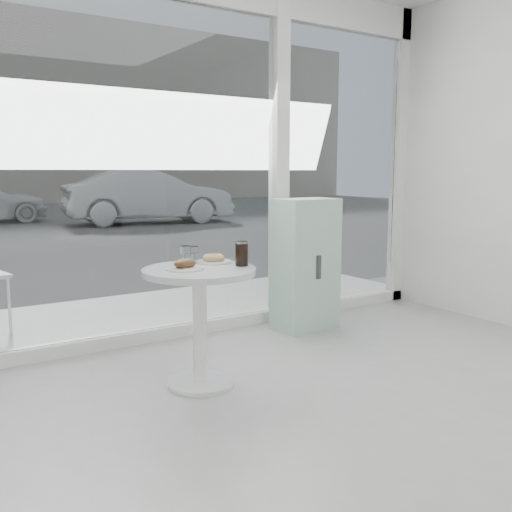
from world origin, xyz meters
TOP-DOWN VIEW (x-y plane):
  - storefront at (0.07, 3.00)m, footprint 5.00×0.14m
  - main_table at (-0.50, 1.90)m, footprint 0.72×0.72m
  - patio_deck at (0.00, 3.80)m, footprint 5.60×1.60m
  - mint_cabinet at (0.91, 2.61)m, footprint 0.55×0.39m
  - car_silver at (3.80, 13.03)m, footprint 4.53×2.15m
  - plate_fritter at (-0.60, 1.90)m, footprint 0.23×0.23m
  - plate_donut at (-0.31, 2.05)m, footprint 0.25×0.25m
  - water_tumbler_a at (-0.49, 2.12)m, footprint 0.07×0.07m
  - water_tumbler_b at (-0.41, 2.14)m, footprint 0.07×0.07m
  - cola_glass at (-0.22, 1.84)m, footprint 0.08×0.08m

SIDE VIEW (x-z plane):
  - patio_deck at x=0.00m, z-range 0.00..0.05m
  - main_table at x=-0.50m, z-range 0.17..0.94m
  - mint_cabinet at x=0.91m, z-range 0.00..1.15m
  - car_silver at x=3.80m, z-range 0.00..1.43m
  - plate_donut at x=-0.31m, z-range 0.76..0.82m
  - plate_fritter at x=-0.60m, z-range 0.76..0.83m
  - water_tumbler_b at x=-0.41m, z-range 0.76..0.87m
  - water_tumbler_a at x=-0.49m, z-range 0.76..0.88m
  - cola_glass at x=-0.22m, z-range 0.77..0.93m
  - storefront at x=0.07m, z-range 0.21..3.21m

